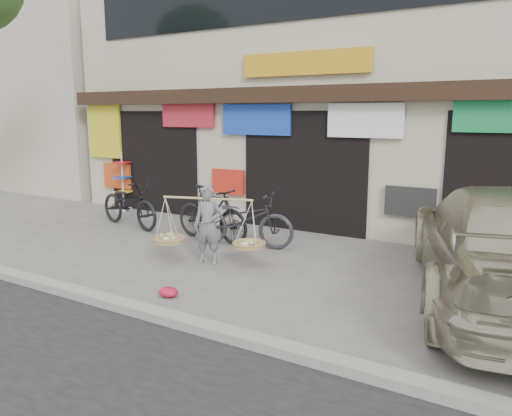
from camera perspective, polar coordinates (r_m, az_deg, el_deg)
The scene contains 11 objects.
ground at distance 8.58m, azimuth -4.99°, elevation -7.21°, with size 70.00×70.00×0.00m, color slate.
kerb at distance 7.14m, azimuth -14.66°, elevation -10.80°, with size 70.00×0.25×0.12m, color gray.
shophouse_block at distance 13.89m, azimuth 11.02°, elevation 13.90°, with size 14.00×6.32×7.00m.
neighbor_west at distance 22.82m, azimuth -22.77°, elevation 10.84°, with size 12.00×7.00×6.00m, color #BCB39C.
street_vendor at distance 8.89m, azimuth -5.50°, elevation -2.36°, with size 1.99×1.02×1.39m.
bike_0 at distance 12.11m, azimuth -14.28°, elevation 0.51°, with size 0.74×2.12×1.11m, color black.
bike_1 at distance 10.45m, azimuth -5.10°, elevation -0.65°, with size 0.55×1.93×1.16m, color black.
bike_2 at distance 9.99m, azimuth -1.51°, elevation -1.29°, with size 0.74×2.12×1.11m, color #2E2E33.
suv at distance 7.79m, azimuth 26.76°, elevation -3.79°, with size 3.77×6.21×1.68m.
display_rack at distance 14.29m, azimuth -14.98°, elevation 2.39°, with size 0.46×0.46×1.62m.
red_bag at distance 7.51m, azimuth -9.97°, elevation -9.44°, with size 0.31×0.25×0.14m, color red.
Camera 1 is at (4.84, -6.58, 2.64)m, focal length 35.00 mm.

